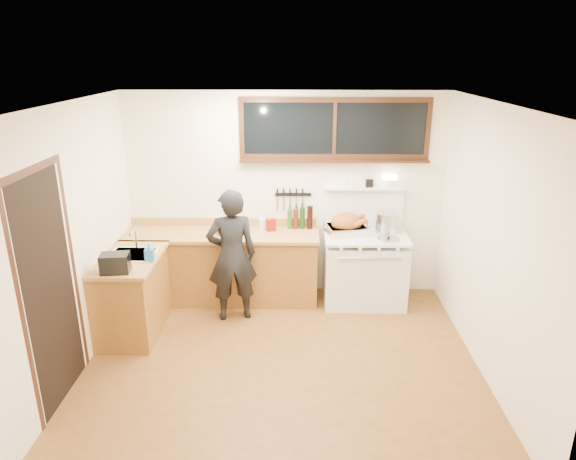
{
  "coord_description": "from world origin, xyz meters",
  "views": [
    {
      "loc": [
        0.14,
        -4.55,
        3.03
      ],
      "look_at": [
        0.05,
        0.85,
        1.15
      ],
      "focal_mm": 32.0,
      "sensor_mm": 36.0,
      "label": 1
    }
  ],
  "objects_px": {
    "vintage_stove": "(364,267)",
    "man": "(232,256)",
    "cutting_board": "(224,232)",
    "roast_turkey": "(347,225)"
  },
  "relations": [
    {
      "from": "vintage_stove",
      "to": "man",
      "type": "distance_m",
      "value": 1.7
    },
    {
      "from": "vintage_stove",
      "to": "roast_turkey",
      "type": "bearing_deg",
      "value": 169.13
    },
    {
      "from": "man",
      "to": "cutting_board",
      "type": "height_order",
      "value": "man"
    },
    {
      "from": "man",
      "to": "roast_turkey",
      "type": "relative_size",
      "value": 2.85
    },
    {
      "from": "man",
      "to": "vintage_stove",
      "type": "bearing_deg",
      "value": 16.01
    },
    {
      "from": "vintage_stove",
      "to": "man",
      "type": "height_order",
      "value": "man"
    },
    {
      "from": "roast_turkey",
      "to": "vintage_stove",
      "type": "bearing_deg",
      "value": -10.87
    },
    {
      "from": "cutting_board",
      "to": "roast_turkey",
      "type": "bearing_deg",
      "value": 4.73
    },
    {
      "from": "vintage_stove",
      "to": "man",
      "type": "relative_size",
      "value": 1.0
    },
    {
      "from": "vintage_stove",
      "to": "roast_turkey",
      "type": "xyz_separation_m",
      "value": [
        -0.23,
        0.04,
        0.54
      ]
    }
  ]
}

